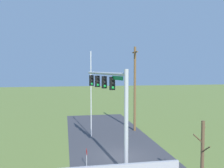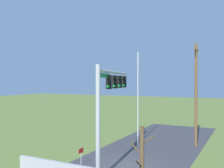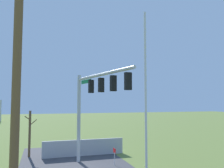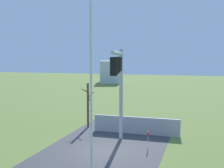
{
  "view_description": "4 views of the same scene",
  "coord_description": "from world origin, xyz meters",
  "px_view_note": "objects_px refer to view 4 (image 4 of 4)",
  "views": [
    {
      "loc": [
        19.08,
        -4.28,
        6.92
      ],
      "look_at": [
        -0.63,
        -0.59,
        5.69
      ],
      "focal_mm": 40.62,
      "sensor_mm": 36.0,
      "label": 1
    },
    {
      "loc": [
        16.69,
        7.41,
        5.9
      ],
      "look_at": [
        -1.34,
        -1.88,
        5.67
      ],
      "focal_mm": 42.08,
      "sensor_mm": 36.0,
      "label": 2
    },
    {
      "loc": [
        -15.29,
        2.64,
        4.73
      ],
      "look_at": [
        -0.16,
        -2.1,
        5.95
      ],
      "focal_mm": 37.0,
      "sensor_mm": 36.0,
      "label": 3
    },
    {
      "loc": [
        -18.12,
        -6.26,
        6.38
      ],
      "look_at": [
        -1.35,
        -1.12,
        4.7
      ],
      "focal_mm": 47.42,
      "sensor_mm": 36.0,
      "label": 4
    }
  ],
  "objects_px": {
    "open_sign": "(148,136)",
    "signal_mast": "(119,76)",
    "distant_building": "(110,72)",
    "flagpole": "(91,103)",
    "bare_tree": "(88,105)"
  },
  "relations": [
    {
      "from": "signal_mast",
      "to": "flagpole",
      "type": "bearing_deg",
      "value": -173.98
    },
    {
      "from": "signal_mast",
      "to": "distant_building",
      "type": "xyz_separation_m",
      "value": [
        48.08,
        15.63,
        -2.46
      ]
    },
    {
      "from": "signal_mast",
      "to": "open_sign",
      "type": "distance_m",
      "value": 4.59
    },
    {
      "from": "signal_mast",
      "to": "bare_tree",
      "type": "bearing_deg",
      "value": 39.49
    },
    {
      "from": "signal_mast",
      "to": "distant_building",
      "type": "bearing_deg",
      "value": 18.01
    },
    {
      "from": "signal_mast",
      "to": "bare_tree",
      "type": "xyz_separation_m",
      "value": [
        5.27,
        4.34,
        -2.99
      ]
    },
    {
      "from": "bare_tree",
      "to": "distant_building",
      "type": "height_order",
      "value": "distant_building"
    },
    {
      "from": "open_sign",
      "to": "signal_mast",
      "type": "bearing_deg",
      "value": 110.44
    },
    {
      "from": "flagpole",
      "to": "bare_tree",
      "type": "relative_size",
      "value": 2.19
    },
    {
      "from": "open_sign",
      "to": "bare_tree",
      "type": "bearing_deg",
      "value": 53.73
    },
    {
      "from": "flagpole",
      "to": "open_sign",
      "type": "relative_size",
      "value": 7.1
    },
    {
      "from": "flagpole",
      "to": "bare_tree",
      "type": "height_order",
      "value": "flagpole"
    },
    {
      "from": "flagpole",
      "to": "open_sign",
      "type": "bearing_deg",
      "value": -8.23
    },
    {
      "from": "signal_mast",
      "to": "flagpole",
      "type": "relative_size",
      "value": 0.9
    },
    {
      "from": "signal_mast",
      "to": "distant_building",
      "type": "height_order",
      "value": "signal_mast"
    }
  ]
}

